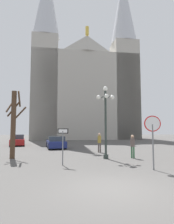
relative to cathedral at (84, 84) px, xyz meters
name	(u,v)px	position (x,y,z in m)	size (l,w,h in m)	color
ground_plane	(114,189)	(-0.70, -33.60, -11.83)	(120.00, 120.00, 0.00)	#514F4C
cathedral	(84,84)	(0.00, 0.00, 0.00)	(22.35, 13.79, 36.90)	#ADA89E
stop_sign	(153,131)	(2.03, -30.65, -9.80)	(0.84, 0.25, 2.86)	slate
one_way_arrow_sign	(63,141)	(-2.82, -29.04, -10.39)	(0.66, 0.37, 2.16)	slate
street_lamp	(106,114)	(0.15, -26.75, -8.60)	(1.34, 1.34, 5.28)	#2D3833
bare_tree	(14,122)	(-6.61, -26.18, -9.21)	(1.50, 1.29, 4.95)	#473323
parked_car_near_navy	(56,142)	(-4.17, -19.02, -11.20)	(2.67, 4.49, 1.32)	navy
parked_car_far_red	(17,140)	(-9.45, -15.21, -11.18)	(2.68, 4.37, 1.40)	maroon
pedestrian_walking	(133,144)	(2.15, -26.68, -10.81)	(0.32, 0.32, 1.69)	#33663F
pedestrian_standing	(99,141)	(0.15, -23.18, -10.78)	(0.32, 0.32, 1.74)	#594C47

